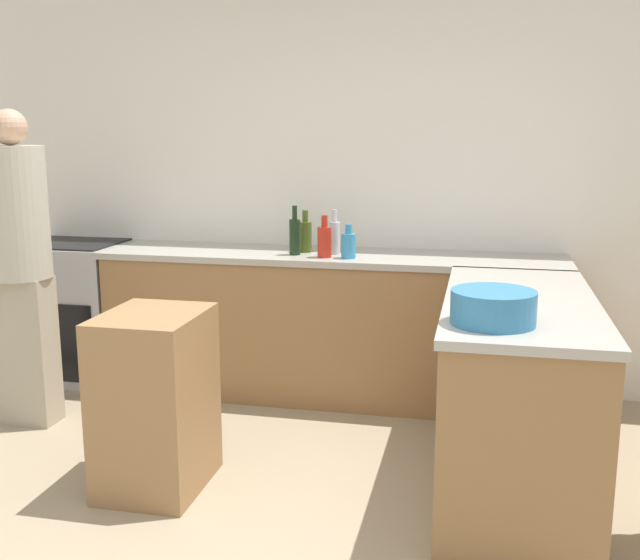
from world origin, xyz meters
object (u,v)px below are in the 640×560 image
(mixing_bowl, at_px, (493,307))
(hot_sauce_bottle, at_px, (324,241))
(island_table, at_px, (155,401))
(person_by_range, at_px, (19,258))
(range_oven, at_px, (75,311))
(vinegar_bottle_clear, at_px, (334,236))
(dish_soap_bottle, at_px, (349,245))
(wine_bottle_dark, at_px, (295,235))
(olive_oil_bottle, at_px, (305,236))

(mixing_bowl, relative_size, hot_sauce_bottle, 1.32)
(island_table, distance_m, person_by_range, 1.36)
(range_oven, height_order, island_table, range_oven)
(mixing_bowl, distance_m, vinegar_bottle_clear, 1.83)
(mixing_bowl, relative_size, vinegar_bottle_clear, 1.22)
(dish_soap_bottle, bearing_deg, island_table, -119.17)
(island_table, bearing_deg, mixing_bowl, -5.65)
(wine_bottle_dark, xyz_separation_m, olive_oil_bottle, (0.04, 0.12, -0.02))
(island_table, distance_m, olive_oil_bottle, 1.61)
(wine_bottle_dark, xyz_separation_m, person_by_range, (-1.44, -0.72, -0.07))
(hot_sauce_bottle, relative_size, person_by_range, 0.14)
(dish_soap_bottle, relative_size, person_by_range, 0.11)
(island_table, height_order, mixing_bowl, mixing_bowl)
(wine_bottle_dark, relative_size, olive_oil_bottle, 1.15)
(island_table, relative_size, mixing_bowl, 2.53)
(mixing_bowl, relative_size, wine_bottle_dark, 1.11)
(island_table, height_order, vinegar_bottle_clear, vinegar_bottle_clear)
(island_table, distance_m, dish_soap_bottle, 1.56)
(vinegar_bottle_clear, bearing_deg, wine_bottle_dark, -160.57)
(mixing_bowl, xyz_separation_m, dish_soap_bottle, (-0.84, 1.42, 0.01))
(vinegar_bottle_clear, distance_m, person_by_range, 1.86)
(vinegar_bottle_clear, relative_size, dish_soap_bottle, 1.34)
(olive_oil_bottle, distance_m, dish_soap_bottle, 0.36)
(mixing_bowl, distance_m, olive_oil_bottle, 1.96)
(hot_sauce_bottle, bearing_deg, range_oven, 175.22)
(hot_sauce_bottle, height_order, olive_oil_bottle, olive_oil_bottle)
(hot_sauce_bottle, bearing_deg, mixing_bowl, -55.02)
(wine_bottle_dark, distance_m, vinegar_bottle_clear, 0.25)
(range_oven, height_order, vinegar_bottle_clear, vinegar_bottle_clear)
(wine_bottle_dark, xyz_separation_m, vinegar_bottle_clear, (0.23, 0.08, -0.01))
(person_by_range, bearing_deg, island_table, -28.96)
(olive_oil_bottle, bearing_deg, wine_bottle_dark, -108.03)
(vinegar_bottle_clear, xyz_separation_m, person_by_range, (-1.67, -0.80, -0.06))
(mixing_bowl, xyz_separation_m, person_by_range, (-2.63, 0.75, -0.02))
(vinegar_bottle_clear, bearing_deg, mixing_bowl, -58.38)
(mixing_bowl, height_order, vinegar_bottle_clear, vinegar_bottle_clear)
(olive_oil_bottle, bearing_deg, vinegar_bottle_clear, -10.25)
(mixing_bowl, xyz_separation_m, wine_bottle_dark, (-1.19, 1.47, 0.05))
(dish_soap_bottle, bearing_deg, range_oven, 175.58)
(range_oven, bearing_deg, wine_bottle_dark, -3.49)
(mixing_bowl, bearing_deg, olive_oil_bottle, 125.96)
(island_table, relative_size, wine_bottle_dark, 2.82)
(wine_bottle_dark, bearing_deg, range_oven, 176.51)
(mixing_bowl, xyz_separation_m, vinegar_bottle_clear, (-0.96, 1.55, 0.04))
(island_table, distance_m, hot_sauce_bottle, 1.51)
(olive_oil_bottle, xyz_separation_m, vinegar_bottle_clear, (0.20, -0.04, 0.00))
(island_table, xyz_separation_m, olive_oil_bottle, (0.40, 1.44, 0.61))
(hot_sauce_bottle, relative_size, vinegar_bottle_clear, 0.92)
(island_table, xyz_separation_m, wine_bottle_dark, (0.36, 1.32, 0.63))
(person_by_range, bearing_deg, wine_bottle_dark, 26.55)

